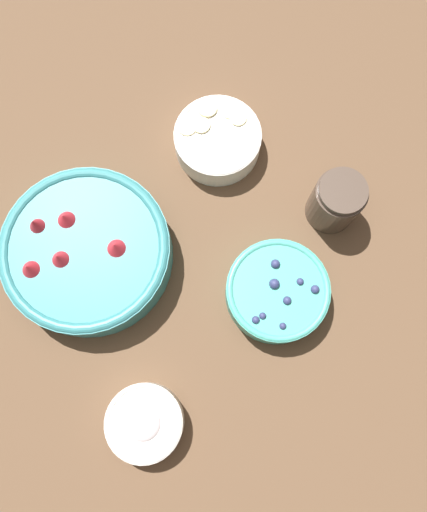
# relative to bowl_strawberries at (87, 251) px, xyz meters

# --- Properties ---
(ground_plane) EXTENTS (4.00, 4.00, 0.00)m
(ground_plane) POSITION_rel_bowl_strawberries_xyz_m (-0.10, 0.07, -0.04)
(ground_plane) COLOR brown
(bowl_strawberries) EXTENTS (0.26, 0.26, 0.08)m
(bowl_strawberries) POSITION_rel_bowl_strawberries_xyz_m (0.00, 0.00, 0.00)
(bowl_strawberries) COLOR teal
(bowl_strawberries) RESTS_ON ground_plane
(bowl_blueberries) EXTENTS (0.16, 0.16, 0.06)m
(bowl_blueberries) POSITION_rel_bowl_strawberries_xyz_m (-0.17, 0.24, -0.01)
(bowl_blueberries) COLOR #47AD9E
(bowl_blueberries) RESTS_ON ground_plane
(bowl_bananas) EXTENTS (0.14, 0.14, 0.05)m
(bowl_bananas) POSITION_rel_bowl_strawberries_xyz_m (-0.28, -0.01, -0.01)
(bowl_bananas) COLOR white
(bowl_bananas) RESTS_ON ground_plane
(bowl_cream) EXTENTS (0.11, 0.11, 0.05)m
(bowl_cream) POSITION_rel_bowl_strawberries_xyz_m (0.10, 0.25, -0.01)
(bowl_cream) COLOR silver
(bowl_cream) RESTS_ON ground_plane
(jar_chocolate) EXTENTS (0.08, 0.08, 0.10)m
(jar_chocolate) POSITION_rel_bowl_strawberries_xyz_m (-0.34, 0.20, 0.01)
(jar_chocolate) COLOR #4C3D33
(jar_chocolate) RESTS_ON ground_plane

